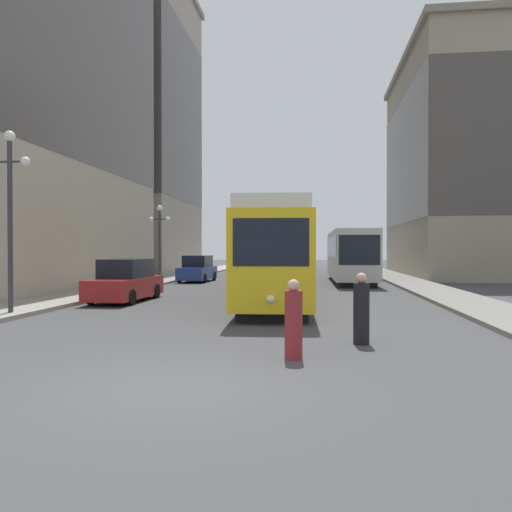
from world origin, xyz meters
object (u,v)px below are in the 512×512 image
(transit_bus, at_px, (350,254))
(parked_car_left_mid, at_px, (197,270))
(pedestrian_crossing_far, at_px, (294,322))
(lamp_post_left_far, at_px, (160,231))
(streetcar, at_px, (278,253))
(pedestrian_crossing_near, at_px, (361,311))
(parked_car_left_near, at_px, (126,282))
(lamp_post_left_near, at_px, (10,194))

(transit_bus, height_order, parked_car_left_mid, transit_bus)
(pedestrian_crossing_far, bearing_deg, lamp_post_left_far, -130.74)
(streetcar, distance_m, transit_bus, 13.48)
(parked_car_left_mid, height_order, pedestrian_crossing_near, parked_car_left_mid)
(parked_car_left_near, height_order, parked_car_left_mid, same)
(lamp_post_left_near, xyz_separation_m, lamp_post_left_far, (0.00, 15.95, -0.62))
(lamp_post_left_near, bearing_deg, lamp_post_left_far, 90.00)
(parked_car_left_mid, bearing_deg, parked_car_left_near, -87.81)
(parked_car_left_near, height_order, pedestrian_crossing_far, parked_car_left_near)
(lamp_post_left_far, bearing_deg, lamp_post_left_near, -90.00)
(pedestrian_crossing_near, bearing_deg, transit_bus, 58.17)
(parked_car_left_near, bearing_deg, streetcar, 7.32)
(pedestrian_crossing_near, xyz_separation_m, pedestrian_crossing_far, (-1.52, -1.79, -0.03))
(streetcar, relative_size, lamp_post_left_near, 2.39)
(pedestrian_crossing_near, relative_size, lamp_post_left_near, 0.28)
(lamp_post_left_far, bearing_deg, pedestrian_crossing_near, -60.28)
(transit_bus, relative_size, pedestrian_crossing_near, 6.80)
(pedestrian_crossing_near, xyz_separation_m, lamp_post_left_far, (-11.10, 19.45, 2.65))
(streetcar, xyz_separation_m, pedestrian_crossing_far, (1.15, -11.28, -1.34))
(pedestrian_crossing_near, bearing_deg, pedestrian_crossing_far, -158.90)
(streetcar, bearing_deg, parked_car_left_near, -176.29)
(parked_car_left_mid, height_order, lamp_post_left_far, lamp_post_left_far)
(pedestrian_crossing_far, xyz_separation_m, lamp_post_left_near, (-9.58, 5.28, 3.30))
(parked_car_left_mid, bearing_deg, lamp_post_left_far, -124.64)
(parked_car_left_mid, relative_size, lamp_post_left_far, 0.88)
(pedestrian_crossing_far, distance_m, lamp_post_left_far, 23.45)
(parked_car_left_near, relative_size, parked_car_left_mid, 1.11)
(transit_bus, distance_m, lamp_post_left_near, 22.68)
(parked_car_left_near, height_order, lamp_post_left_near, lamp_post_left_near)
(streetcar, bearing_deg, lamp_post_left_near, -147.09)
(streetcar, xyz_separation_m, lamp_post_left_far, (-8.43, 9.95, 1.34))
(transit_bus, bearing_deg, pedestrian_crossing_far, -97.78)
(pedestrian_crossing_near, bearing_deg, lamp_post_left_near, 133.97)
(transit_bus, bearing_deg, parked_car_left_near, -128.79)
(transit_bus, bearing_deg, streetcar, -108.23)
(parked_car_left_mid, xyz_separation_m, lamp_post_left_far, (-1.90, -2.54, 2.59))
(parked_car_left_near, bearing_deg, pedestrian_crossing_far, -52.91)
(parked_car_left_near, relative_size, lamp_post_left_near, 0.81)
(streetcar, relative_size, pedestrian_crossing_far, 8.83)
(transit_bus, relative_size, parked_car_left_mid, 2.63)
(lamp_post_left_near, height_order, lamp_post_left_far, lamp_post_left_near)
(streetcar, xyz_separation_m, lamp_post_left_near, (-8.43, -6.00, 1.95))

